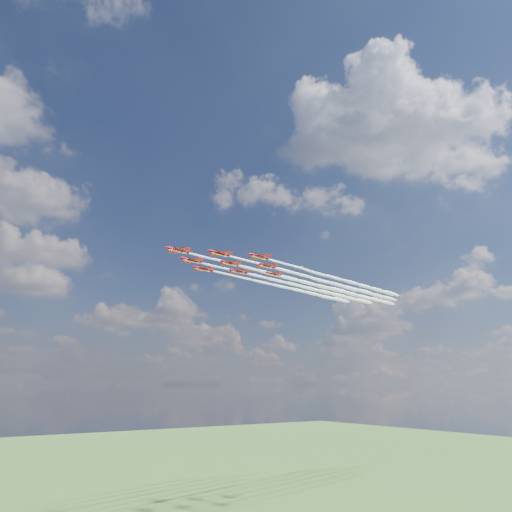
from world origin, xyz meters
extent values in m
cylinder|color=#AC0914|center=(-23.20, -6.28, 75.31)|extent=(6.88, 2.56, 0.94)
cone|color=#AC0914|center=(-27.36, -7.31, 75.31)|extent=(1.89, 1.33, 0.94)
cone|color=#AC0914|center=(-19.29, -5.32, 75.31)|extent=(1.45, 1.14, 0.86)
ellipsoid|color=black|center=(-24.86, -6.69, 75.70)|extent=(1.92, 1.18, 0.61)
cube|color=#AC0914|center=(-22.78, -6.18, 75.27)|extent=(4.55, 8.31, 0.12)
cube|color=#AC0914|center=(-19.87, -5.46, 75.31)|extent=(1.90, 3.28, 0.10)
cube|color=#AC0914|center=(-19.71, -5.42, 76.08)|extent=(1.36, 0.44, 1.54)
cube|color=white|center=(-23.20, -6.28, 74.88)|extent=(6.42, 2.29, 0.10)
cylinder|color=#AC0914|center=(-11.57, -9.81, 75.31)|extent=(6.88, 2.56, 0.94)
cone|color=#AC0914|center=(-15.72, -10.84, 75.31)|extent=(1.89, 1.33, 0.94)
cone|color=#AC0914|center=(-7.66, -8.84, 75.31)|extent=(1.45, 1.14, 0.86)
ellipsoid|color=black|center=(-13.23, -10.22, 75.70)|extent=(1.92, 1.18, 0.61)
cube|color=#AC0914|center=(-11.15, -9.71, 75.27)|extent=(4.55, 8.31, 0.12)
cube|color=#AC0914|center=(-8.24, -8.99, 75.31)|extent=(1.90, 3.28, 0.10)
cube|color=#AC0914|center=(-8.07, -8.95, 76.08)|extent=(1.36, 0.44, 1.54)
cube|color=white|center=(-11.57, -9.81, 74.88)|extent=(6.42, 2.29, 0.10)
cylinder|color=#AC0914|center=(-14.55, 2.26, 75.31)|extent=(6.88, 2.56, 0.94)
cone|color=#AC0914|center=(-18.70, 1.23, 75.31)|extent=(1.89, 1.33, 0.94)
cone|color=#AC0914|center=(-10.64, 3.22, 75.31)|extent=(1.45, 1.14, 0.86)
ellipsoid|color=black|center=(-16.21, 1.85, 75.70)|extent=(1.92, 1.18, 0.61)
cube|color=#AC0914|center=(-14.13, 2.36, 75.27)|extent=(4.55, 8.31, 0.12)
cube|color=#AC0914|center=(-11.22, 3.08, 75.31)|extent=(1.90, 3.28, 0.10)
cube|color=#AC0914|center=(-11.05, 3.12, 76.08)|extent=(1.36, 0.44, 1.54)
cube|color=white|center=(-14.55, 2.26, 74.88)|extent=(6.42, 2.29, 0.10)
cylinder|color=#AC0914|center=(0.07, -13.34, 75.31)|extent=(6.88, 2.56, 0.94)
cone|color=#AC0914|center=(-4.09, -14.36, 75.31)|extent=(1.89, 1.33, 0.94)
cone|color=#AC0914|center=(3.98, -12.37, 75.31)|extent=(1.45, 1.14, 0.86)
ellipsoid|color=black|center=(-1.59, -13.75, 75.70)|extent=(1.92, 1.18, 0.61)
cube|color=#AC0914|center=(0.49, -13.24, 75.27)|extent=(4.55, 8.31, 0.12)
cube|color=#AC0914|center=(3.40, -12.52, 75.31)|extent=(1.90, 3.28, 0.10)
cube|color=#AC0914|center=(3.56, -12.48, 76.08)|extent=(1.36, 0.44, 1.54)
cube|color=white|center=(0.07, -13.34, 74.88)|extent=(6.42, 2.29, 0.10)
cylinder|color=#AC0914|center=(-2.91, -1.27, 75.31)|extent=(6.88, 2.56, 0.94)
cone|color=#AC0914|center=(-7.07, -2.30, 75.31)|extent=(1.89, 1.33, 0.94)
cone|color=#AC0914|center=(1.00, -0.30, 75.31)|extent=(1.45, 1.14, 0.86)
ellipsoid|color=black|center=(-4.57, -1.68, 75.70)|extent=(1.92, 1.18, 0.61)
cube|color=#AC0914|center=(-2.50, -1.17, 75.27)|extent=(4.55, 8.31, 0.12)
cube|color=#AC0914|center=(0.42, -0.45, 75.31)|extent=(1.90, 3.28, 0.10)
cube|color=#AC0914|center=(0.58, -0.41, 76.08)|extent=(1.36, 0.44, 1.54)
cube|color=white|center=(-2.91, -1.27, 74.88)|extent=(6.42, 2.29, 0.10)
cylinder|color=#AC0914|center=(-5.89, 10.80, 75.31)|extent=(6.88, 2.56, 0.94)
cone|color=#AC0914|center=(-10.05, 9.77, 75.31)|extent=(1.89, 1.33, 0.94)
cone|color=#AC0914|center=(-1.98, 11.76, 75.31)|extent=(1.45, 1.14, 0.86)
ellipsoid|color=black|center=(-7.55, 10.39, 75.70)|extent=(1.92, 1.18, 0.61)
cube|color=#AC0914|center=(-5.48, 10.90, 75.27)|extent=(4.55, 8.31, 0.12)
cube|color=#AC0914|center=(-2.57, 11.62, 75.31)|extent=(1.90, 3.28, 0.10)
cube|color=#AC0914|center=(-2.40, 11.66, 76.08)|extent=(1.36, 0.44, 1.54)
cube|color=white|center=(-5.89, 10.80, 74.88)|extent=(6.42, 2.29, 0.10)
cylinder|color=#AC0914|center=(8.72, -4.80, 75.31)|extent=(6.88, 2.56, 0.94)
cone|color=#AC0914|center=(4.57, -5.83, 75.31)|extent=(1.89, 1.33, 0.94)
cone|color=#AC0914|center=(12.63, -3.83, 75.31)|extent=(1.45, 1.14, 0.86)
ellipsoid|color=black|center=(7.06, -5.21, 75.70)|extent=(1.92, 1.18, 0.61)
cube|color=#AC0914|center=(9.14, -4.70, 75.27)|extent=(4.55, 8.31, 0.12)
cube|color=#AC0914|center=(12.05, -3.98, 75.31)|extent=(1.90, 3.28, 0.10)
cube|color=#AC0914|center=(12.22, -3.94, 76.08)|extent=(1.36, 0.44, 1.54)
cube|color=white|center=(8.72, -4.80, 74.88)|extent=(6.42, 2.29, 0.10)
cylinder|color=#AC0914|center=(5.74, 7.27, 75.31)|extent=(6.88, 2.56, 0.94)
cone|color=#AC0914|center=(1.59, 6.24, 75.31)|extent=(1.89, 1.33, 0.94)
cone|color=#AC0914|center=(9.65, 8.24, 75.31)|extent=(1.45, 1.14, 0.86)
ellipsoid|color=black|center=(4.08, 6.86, 75.70)|extent=(1.92, 1.18, 0.61)
cube|color=#AC0914|center=(6.16, 7.37, 75.27)|extent=(4.55, 8.31, 0.12)
cube|color=#AC0914|center=(9.07, 8.09, 75.31)|extent=(1.90, 3.28, 0.10)
cube|color=#AC0914|center=(9.24, 8.13, 76.08)|extent=(1.36, 0.44, 1.54)
cube|color=white|center=(5.74, 7.27, 74.88)|extent=(6.42, 2.29, 0.10)
cylinder|color=#AC0914|center=(17.38, 3.74, 75.31)|extent=(6.88, 2.56, 0.94)
cone|color=#AC0914|center=(13.22, 2.71, 75.31)|extent=(1.89, 1.33, 0.94)
cone|color=#AC0914|center=(21.29, 4.71, 75.31)|extent=(1.45, 1.14, 0.86)
ellipsoid|color=black|center=(15.72, 3.33, 75.70)|extent=(1.92, 1.18, 0.61)
cube|color=#AC0914|center=(17.79, 3.84, 75.27)|extent=(4.55, 8.31, 0.12)
cube|color=#AC0914|center=(20.70, 4.56, 75.31)|extent=(1.90, 3.28, 0.10)
cube|color=#AC0914|center=(20.87, 4.60, 76.08)|extent=(1.36, 0.44, 1.54)
cube|color=white|center=(17.38, 3.74, 74.88)|extent=(6.42, 2.29, 0.10)
camera|label=1|loc=(-82.39, -132.03, 38.10)|focal=35.00mm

